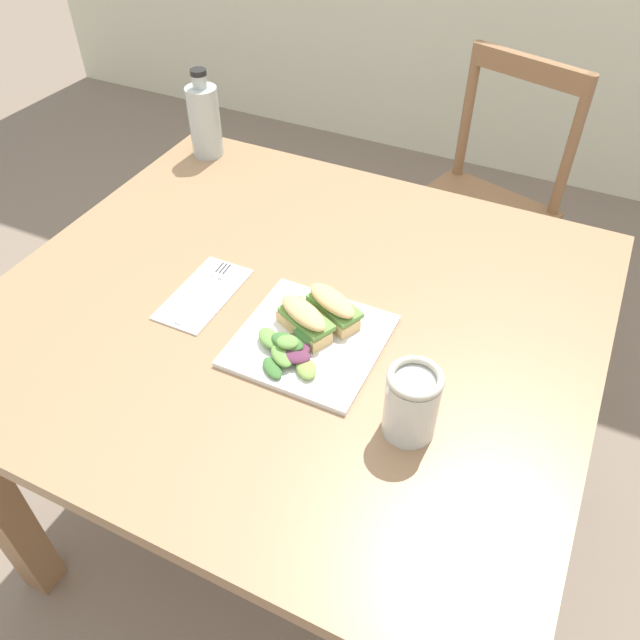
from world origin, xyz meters
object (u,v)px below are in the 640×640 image
(sandwich_half_front, at_px, (304,319))
(bottle_cold_brew, at_px, (205,124))
(fork_on_napkin, at_px, (208,287))
(dining_table, at_px, (294,350))
(mason_jar_iced_tea, at_px, (411,405))
(chair_wooden_far, at_px, (479,210))
(plate_lunch, at_px, (310,340))
(sandwich_half_back, at_px, (332,307))

(sandwich_half_front, xyz_separation_m, bottle_cold_brew, (-0.51, 0.48, 0.04))
(fork_on_napkin, relative_size, bottle_cold_brew, 0.88)
(dining_table, bearing_deg, fork_on_napkin, -168.82)
(bottle_cold_brew, bearing_deg, mason_jar_iced_tea, -38.43)
(chair_wooden_far, relative_size, fork_on_napkin, 4.68)
(plate_lunch, height_order, mason_jar_iced_tea, mason_jar_iced_tea)
(sandwich_half_front, bearing_deg, dining_table, 131.67)
(chair_wooden_far, xyz_separation_m, fork_on_napkin, (-0.32, -0.94, 0.30))
(sandwich_half_front, relative_size, bottle_cold_brew, 0.56)
(dining_table, relative_size, mason_jar_iced_tea, 9.01)
(sandwich_half_front, height_order, fork_on_napkin, sandwich_half_front)
(dining_table, xyz_separation_m, sandwich_half_back, (0.09, -0.01, 0.16))
(fork_on_napkin, bearing_deg, sandwich_half_front, -8.07)
(dining_table, relative_size, bottle_cold_brew, 5.21)
(dining_table, bearing_deg, chair_wooden_far, 80.26)
(dining_table, height_order, mason_jar_iced_tea, mason_jar_iced_tea)
(chair_wooden_far, bearing_deg, mason_jar_iced_tea, -82.94)
(mason_jar_iced_tea, bearing_deg, fork_on_napkin, 162.35)
(chair_wooden_far, xyz_separation_m, sandwich_half_back, (-0.07, -0.93, 0.33))
(chair_wooden_far, height_order, mason_jar_iced_tea, chair_wooden_far)
(sandwich_half_front, height_order, mason_jar_iced_tea, mason_jar_iced_tea)
(chair_wooden_far, distance_m, mason_jar_iced_tea, 1.15)
(fork_on_napkin, bearing_deg, bottle_cold_brew, 122.86)
(dining_table, distance_m, bottle_cold_brew, 0.64)
(dining_table, distance_m, chair_wooden_far, 0.94)
(chair_wooden_far, relative_size, sandwich_half_back, 7.35)
(sandwich_half_front, height_order, bottle_cold_brew, bottle_cold_brew)
(mason_jar_iced_tea, bearing_deg, bottle_cold_brew, 141.57)
(plate_lunch, bearing_deg, dining_table, 134.09)
(dining_table, bearing_deg, mason_jar_iced_tea, -31.34)
(sandwich_half_back, bearing_deg, dining_table, 170.97)
(dining_table, relative_size, plate_lunch, 4.51)
(sandwich_half_back, bearing_deg, bottle_cold_brew, 141.68)
(plate_lunch, xyz_separation_m, sandwich_half_back, (0.01, 0.06, 0.03))
(chair_wooden_far, height_order, sandwich_half_back, chair_wooden_far)
(mason_jar_iced_tea, bearing_deg, sandwich_half_front, 154.16)
(sandwich_half_back, xyz_separation_m, mason_jar_iced_tea, (0.20, -0.16, 0.02))
(dining_table, height_order, plate_lunch, plate_lunch)
(fork_on_napkin, height_order, bottle_cold_brew, bottle_cold_brew)
(chair_wooden_far, relative_size, mason_jar_iced_tea, 7.10)
(sandwich_half_front, height_order, sandwich_half_back, same)
(sandwich_half_front, relative_size, fork_on_napkin, 0.64)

